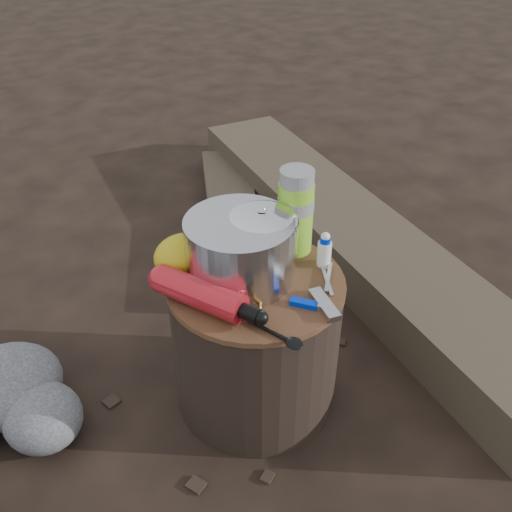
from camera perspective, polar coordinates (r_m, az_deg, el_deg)
ground at (r=1.73m, az=0.00°, el=-13.13°), size 60.00×60.00×0.00m
stump at (r=1.58m, az=0.00°, el=-8.26°), size 0.44×0.44×0.40m
rock_ring at (r=1.51m, az=-22.46°, el=-21.23°), size 0.43×0.94×0.19m
log_main at (r=2.23m, az=9.11°, el=1.85°), size 0.73×2.02×0.17m
log_small at (r=2.39m, az=-2.12°, el=3.70°), size 0.72×1.04×0.09m
foil_windscreen at (r=1.42m, az=-1.60°, el=0.62°), size 0.26×0.26×0.16m
camping_pot at (r=1.44m, az=0.53°, el=1.42°), size 0.18×0.18×0.18m
fuel_bottle at (r=1.36m, az=-5.36°, el=-3.67°), size 0.17×0.30×0.07m
thermos at (r=1.51m, az=3.83°, el=4.31°), size 0.09×0.09×0.23m
travel_mug at (r=1.55m, az=0.11°, el=2.72°), size 0.07×0.07×0.11m
stuff_sack at (r=1.47m, az=-7.11°, el=0.11°), size 0.15×0.12×0.10m
food_pouch at (r=1.52m, az=-5.18°, el=2.29°), size 0.10×0.05×0.12m
lighter at (r=1.38m, az=4.68°, el=-4.55°), size 0.07×0.08×0.02m
multitool at (r=1.38m, az=6.61°, el=-4.67°), size 0.06×0.12×0.02m
pot_grabber at (r=1.46m, az=6.86°, el=-2.32°), size 0.10×0.11×0.01m
spork at (r=1.31m, az=1.31°, el=-7.18°), size 0.06×0.14×0.01m
squeeze_bottle at (r=1.49m, az=6.62°, el=0.50°), size 0.04×0.04×0.09m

